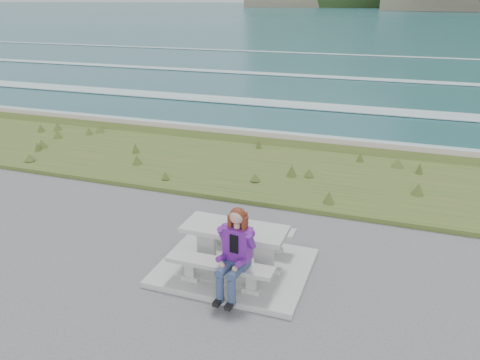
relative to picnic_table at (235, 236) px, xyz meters
The scene contains 8 objects.
concrete_slab 0.63m from the picnic_table, behind, with size 2.60×2.10×0.10m, color gray.
picnic_table is the anchor object (origin of this frame).
bench_landward 0.74m from the picnic_table, 90.00° to the right, with size 1.80×0.35×0.45m.
bench_seaward 0.74m from the picnic_table, 90.00° to the left, with size 1.80×0.35×0.45m.
grass_verge 5.05m from the picnic_table, 90.00° to the left, with size 160.00×4.50×0.22m, color #325520.
shore_drop 7.93m from the picnic_table, 90.00° to the left, with size 160.00×0.80×2.20m, color #67614D.
ocean 25.21m from the picnic_table, 90.00° to the left, with size 1600.00×1600.00×0.09m.
seated_woman 0.89m from the picnic_table, 71.28° to the right, with size 0.48×0.76×1.45m.
Camera 1 is at (2.50, -6.75, 4.51)m, focal length 35.00 mm.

